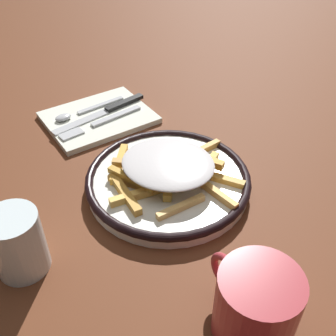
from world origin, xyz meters
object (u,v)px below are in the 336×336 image
at_px(fork, 101,122).
at_px(knife, 108,110).
at_px(spoon, 78,112).
at_px(plate, 168,180).
at_px(napkin, 101,117).
at_px(coffee_mug, 255,306).
at_px(fries_heap, 168,167).
at_px(water_glass, 17,243).

distance_m(fork, knife, 0.04).
distance_m(knife, spoon, 0.06).
height_order(plate, napkin, plate).
relative_size(napkin, spoon, 1.31).
bearing_deg(plate, napkin, -1.02).
bearing_deg(plate, coffee_mug, 166.52).
bearing_deg(knife, plate, 174.65).
height_order(plate, fries_heap, fries_heap).
height_order(plate, knife, plate).
bearing_deg(spoon, plate, -173.57).
distance_m(fries_heap, spoon, 0.27).
height_order(fork, coffee_mug, coffee_mug).
relative_size(plate, water_glass, 2.94).
bearing_deg(fries_heap, spoon, 6.78).
xyz_separation_m(plate, fork, (0.22, 0.01, -0.00)).
xyz_separation_m(fork, spoon, (0.05, 0.02, 0.00)).
bearing_deg(fork, spoon, 22.44).
height_order(fries_heap, spoon, fries_heap).
bearing_deg(napkin, spoon, 53.28).
xyz_separation_m(fork, water_glass, (-0.24, 0.24, 0.03)).
bearing_deg(plate, fries_heap, -25.13).
height_order(plate, spoon, plate).
distance_m(knife, coffee_mug, 0.51).
bearing_deg(water_glass, fork, -44.78).
bearing_deg(fries_heap, napkin, -0.71).
bearing_deg(fork, coffee_mug, 173.56).
height_order(plate, fork, plate).
bearing_deg(coffee_mug, napkin, -7.45).
distance_m(plate, water_glass, 0.25).
height_order(napkin, water_glass, water_glass).
xyz_separation_m(fork, knife, (0.03, -0.03, 0.00)).
distance_m(napkin, coffee_mug, 0.50).
distance_m(plate, knife, 0.25).
bearing_deg(fries_heap, knife, -5.10).
bearing_deg(fries_heap, plate, 154.87).
bearing_deg(spoon, fork, -157.56).
bearing_deg(water_glass, plate, -85.00).
relative_size(napkin, knife, 0.95).
xyz_separation_m(fries_heap, water_glass, (-0.02, 0.24, 0.01)).
xyz_separation_m(fries_heap, spoon, (0.27, 0.03, -0.02)).
distance_m(napkin, knife, 0.02).
bearing_deg(napkin, fork, 157.18).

